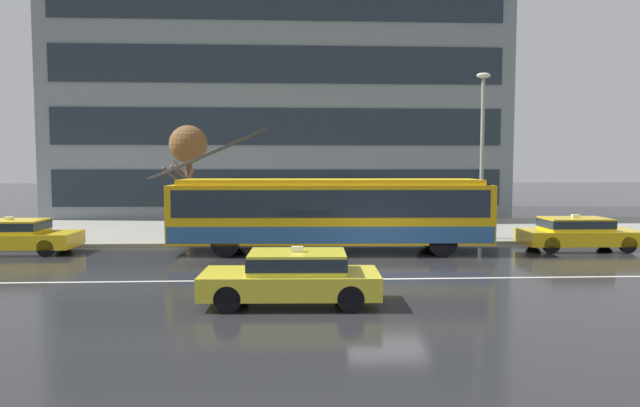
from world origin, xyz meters
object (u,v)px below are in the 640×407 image
Objects in this scene: trolleybus at (331,212)px; pedestrian_walking_past at (435,199)px; taxi_queued_behind_bus at (13,235)px; taxi_oncoming_near at (293,275)px; street_lamp at (482,142)px; pedestrian_at_shelter at (306,199)px; taxi_ahead_of_bus at (578,232)px; street_tree_bare at (188,148)px; pedestrian_approaching_curb at (330,215)px.

pedestrian_walking_past is at bearing 36.49° from trolleybus.
trolleybus is at bearing -143.51° from pedestrian_walking_past.
taxi_queued_behind_bus is 2.26× the size of pedestrian_walking_past.
pedestrian_walking_past is (6.40, 11.53, 1.08)m from taxi_oncoming_near.
trolleybus is at bearing -1.42° from taxi_queued_behind_bus.
street_lamp reaches higher than taxi_queued_behind_bus.
pedestrian_walking_past is at bearing 147.26° from street_lamp.
street_lamp reaches higher than pedestrian_at_shelter.
street_lamp reaches higher than trolleybus.
taxi_oncoming_near is (-1.44, -7.86, -0.83)m from trolleybus.
taxi_queued_behind_bus is 17.25m from pedestrian_walking_past.
taxi_ahead_of_bus is 5.31m from street_lamp.
trolleybus is 2.62× the size of street_tree_bare.
street_lamp is (6.47, -0.63, 3.18)m from pedestrian_approaching_curb.
taxi_oncoming_near is 0.87× the size of street_tree_bare.
pedestrian_walking_past reaches higher than pedestrian_approaching_curb.
pedestrian_at_shelter is 7.94m from street_lamp.
taxi_ahead_of_bus is at bearing 0.21° from trolleybus.
street_tree_bare reaches higher than taxi_ahead_of_bus.
taxi_ahead_of_bus is at bearing -40.41° from street_lamp.
trolleybus is 6.18m from pedestrian_walking_past.
pedestrian_approaching_curb reaches higher than taxi_queued_behind_bus.
street_tree_bare is (-5.98, 3.79, 2.50)m from trolleybus.
pedestrian_approaching_curb is 0.81× the size of pedestrian_walking_past.
trolleybus reaches higher than taxi_ahead_of_bus.
pedestrian_approaching_curb is at bearing 81.59° from taxi_oncoming_near.
taxi_queued_behind_bus and taxi_oncoming_near have the same top height.
trolleybus is at bearing -32.33° from street_tree_bare.
pedestrian_walking_past is at bearing -0.62° from street_tree_bare.
taxi_oncoming_near is at bearing -119.03° from pedestrian_walking_past.
street_lamp is (-2.98, 2.54, 3.59)m from taxi_ahead_of_bus.
taxi_ahead_of_bus is 9.98m from pedestrian_approaching_curb.
taxi_oncoming_near is 13.69m from street_lamp.
pedestrian_at_shelter is 1.26m from pedestrian_approaching_curb.
taxi_queued_behind_bus is (-11.92, 0.30, -0.83)m from trolleybus.
street_tree_bare is (-15.63, 3.75, 3.33)m from taxi_ahead_of_bus.
taxi_oncoming_near is 11.17m from pedestrian_at_shelter.
taxi_queued_behind_bus is 2.26× the size of pedestrian_at_shelter.
taxi_oncoming_near is at bearing -127.84° from street_lamp.
taxi_queued_behind_bus is 12.47m from pedestrian_approaching_curb.
trolleybus is 7.51m from street_tree_bare.
pedestrian_approaching_curb is 0.33× the size of street_tree_bare.
taxi_queued_behind_bus is at bearing -149.54° from street_tree_bare.
street_lamp is at bearing -5.04° from pedestrian_at_shelter.
pedestrian_approaching_curb is at bearing 174.42° from street_lamp.
pedestrian_walking_past reaches higher than taxi_ahead_of_bus.
taxi_queued_behind_bus is at bearing -165.13° from pedestrian_at_shelter.
taxi_queued_behind_bus is 11.51m from pedestrian_at_shelter.
trolleybus is 8.04m from taxi_oncoming_near.
taxi_queued_behind_bus is at bearing 142.10° from taxi_oncoming_near.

